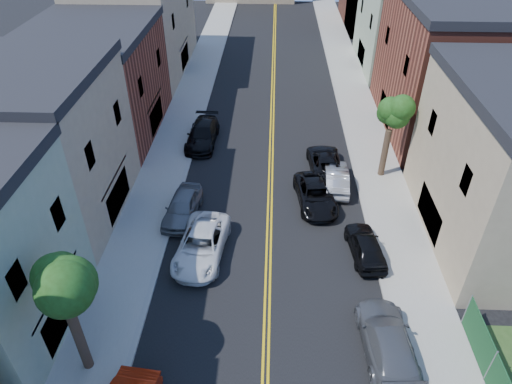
# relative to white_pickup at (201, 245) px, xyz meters

# --- Properties ---
(sidewalk_left) EXTENTS (3.20, 100.00, 0.15)m
(sidewalk_left) POSITION_rel_white_pickup_xyz_m (-4.09, 18.62, -0.69)
(sidewalk_left) COLOR gray
(sidewalk_left) RESTS_ON ground
(sidewalk_right) EXTENTS (3.20, 100.00, 0.15)m
(sidewalk_right) POSITION_rel_white_pickup_xyz_m (11.71, 18.62, -0.69)
(sidewalk_right) COLOR gray
(sidewalk_right) RESTS_ON ground
(curb_left) EXTENTS (0.30, 100.00, 0.15)m
(curb_left) POSITION_rel_white_pickup_xyz_m (-2.34, 18.62, -0.69)
(curb_left) COLOR gray
(curb_left) RESTS_ON ground
(curb_right) EXTENTS (0.30, 100.00, 0.15)m
(curb_right) POSITION_rel_white_pickup_xyz_m (9.96, 18.62, -0.69)
(curb_right) COLOR gray
(curb_right) RESTS_ON ground
(bldg_left_tan_near) EXTENTS (9.00, 10.00, 9.00)m
(bldg_left_tan_near) POSITION_rel_white_pickup_xyz_m (-10.19, 3.62, 3.73)
(bldg_left_tan_near) COLOR #998466
(bldg_left_tan_near) RESTS_ON ground
(bldg_left_brick) EXTENTS (9.00, 12.00, 8.00)m
(bldg_left_brick) POSITION_rel_white_pickup_xyz_m (-10.19, 14.62, 3.23)
(bldg_left_brick) COLOR brown
(bldg_left_brick) RESTS_ON ground
(bldg_left_tan_far) EXTENTS (9.00, 16.00, 9.50)m
(bldg_left_tan_far) POSITION_rel_white_pickup_xyz_m (-10.19, 28.62, 3.98)
(bldg_left_tan_far) COLOR #998466
(bldg_left_tan_far) RESTS_ON ground
(bldg_right_brick) EXTENTS (9.00, 14.00, 10.00)m
(bldg_right_brick) POSITION_rel_white_pickup_xyz_m (17.81, 16.62, 4.23)
(bldg_right_brick) COLOR brown
(bldg_right_brick) RESTS_ON ground
(bldg_right_palegrn) EXTENTS (9.00, 12.00, 8.50)m
(bldg_right_palegrn) POSITION_rel_white_pickup_xyz_m (17.81, 30.62, 3.48)
(bldg_right_palegrn) COLOR gray
(bldg_right_palegrn) RESTS_ON ground
(tree_left_mid) EXTENTS (5.20, 5.20, 9.29)m
(tree_left_mid) POSITION_rel_white_pickup_xyz_m (-4.06, -7.37, 5.82)
(tree_left_mid) COLOR #332919
(tree_left_mid) RESTS_ON sidewalk_left
(tree_right_far) EXTENTS (4.40, 4.40, 8.03)m
(tree_right_far) POSITION_rel_white_pickup_xyz_m (11.73, 8.63, 4.99)
(tree_right_far) COLOR #332919
(tree_right_far) RESTS_ON sidewalk_right
(white_pickup) EXTENTS (3.07, 5.74, 1.53)m
(white_pickup) POSITION_rel_white_pickup_xyz_m (0.00, 0.00, 0.00)
(white_pickup) COLOR silver
(white_pickup) RESTS_ON ground
(grey_car_left) EXTENTS (2.30, 4.73, 1.55)m
(grey_car_left) POSITION_rel_white_pickup_xyz_m (-1.69, 3.43, 0.01)
(grey_car_left) COLOR slate
(grey_car_left) RESTS_ON ground
(black_car_left) EXTENTS (2.39, 5.50, 1.58)m
(black_car_left) POSITION_rel_white_pickup_xyz_m (-1.69, 12.78, 0.02)
(black_car_left) COLOR black
(black_car_left) RESTS_ON ground
(grey_car_right) EXTENTS (2.48, 5.52, 1.57)m
(grey_car_right) POSITION_rel_white_pickup_xyz_m (9.31, -6.06, 0.02)
(grey_car_right) COLOR #4F5256
(grey_car_right) RESTS_ON ground
(black_car_right) EXTENTS (2.14, 4.35, 1.43)m
(black_car_right) POSITION_rel_white_pickup_xyz_m (9.31, 0.35, -0.05)
(black_car_right) COLOR black
(black_car_right) RESTS_ON ground
(silver_car_right) EXTENTS (1.78, 4.51, 1.46)m
(silver_car_right) POSITION_rel_white_pickup_xyz_m (8.33, 7.11, -0.04)
(silver_car_right) COLOR #93959A
(silver_car_right) RESTS_ON ground
(dark_car_right_far) EXTENTS (2.62, 5.15, 1.39)m
(dark_car_right_far) POSITION_rel_white_pickup_xyz_m (7.74, 9.26, -0.07)
(dark_car_right_far) COLOR black
(dark_car_right_far) RESTS_ON ground
(black_suv_lane) EXTENTS (2.94, 5.30, 1.40)m
(black_suv_lane) POSITION_rel_white_pickup_xyz_m (6.79, 5.13, -0.07)
(black_suv_lane) COLOR black
(black_suv_lane) RESTS_ON ground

